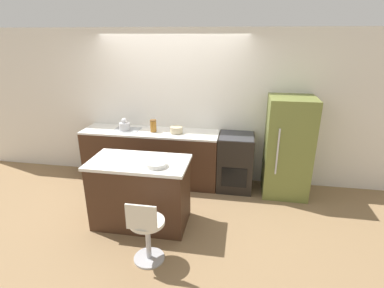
{
  "coord_description": "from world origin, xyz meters",
  "views": [
    {
      "loc": [
        1.19,
        -4.35,
        2.49
      ],
      "look_at": [
        0.49,
        -0.31,
        0.98
      ],
      "focal_mm": 28.0,
      "sensor_mm": 36.0,
      "label": 1
    }
  ],
  "objects_px": {
    "kettle": "(124,125)",
    "mixing_bowl": "(176,130)",
    "oven_range": "(235,162)",
    "refrigerator": "(288,147)",
    "stool_chair": "(147,232)"
  },
  "relations": [
    {
      "from": "refrigerator",
      "to": "stool_chair",
      "type": "relative_size",
      "value": 1.93
    },
    {
      "from": "mixing_bowl",
      "to": "refrigerator",
      "type": "bearing_deg",
      "value": -0.25
    },
    {
      "from": "refrigerator",
      "to": "mixing_bowl",
      "type": "distance_m",
      "value": 1.82
    },
    {
      "from": "kettle",
      "to": "mixing_bowl",
      "type": "bearing_deg",
      "value": 0.0
    },
    {
      "from": "refrigerator",
      "to": "kettle",
      "type": "xyz_separation_m",
      "value": [
        -2.72,
        0.01,
        0.22
      ]
    },
    {
      "from": "refrigerator",
      "to": "kettle",
      "type": "distance_m",
      "value": 2.73
    },
    {
      "from": "oven_range",
      "to": "refrigerator",
      "type": "height_order",
      "value": "refrigerator"
    },
    {
      "from": "kettle",
      "to": "mixing_bowl",
      "type": "height_order",
      "value": "kettle"
    },
    {
      "from": "oven_range",
      "to": "refrigerator",
      "type": "xyz_separation_m",
      "value": [
        0.81,
        -0.03,
        0.33
      ]
    },
    {
      "from": "stool_chair",
      "to": "kettle",
      "type": "bearing_deg",
      "value": 116.99
    },
    {
      "from": "oven_range",
      "to": "stool_chair",
      "type": "distance_m",
      "value": 2.19
    },
    {
      "from": "oven_range",
      "to": "stool_chair",
      "type": "relative_size",
      "value": 1.13
    },
    {
      "from": "refrigerator",
      "to": "oven_range",
      "type": "bearing_deg",
      "value": 177.8
    },
    {
      "from": "oven_range",
      "to": "refrigerator",
      "type": "bearing_deg",
      "value": -2.2
    },
    {
      "from": "refrigerator",
      "to": "stool_chair",
      "type": "xyz_separation_m",
      "value": [
        -1.72,
        -1.95,
        -0.41
      ]
    }
  ]
}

